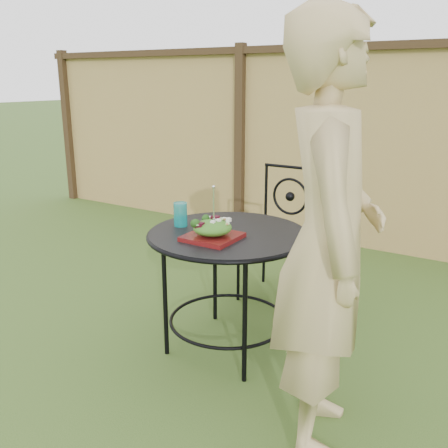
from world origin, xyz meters
name	(u,v)px	position (x,y,z in m)	size (l,w,h in m)	color
ground	(246,345)	(0.00, 0.00, 0.00)	(60.00, 60.00, 0.00)	#284215
fence	(365,148)	(0.00, 2.19, 0.95)	(8.00, 0.12, 1.90)	tan
patio_table	(228,255)	(-0.08, -0.07, 0.59)	(0.92, 0.92, 0.72)	black
patio_chair	(280,230)	(-0.17, 0.79, 0.50)	(0.46, 0.46, 0.95)	black
diner	(328,243)	(0.66, -0.51, 0.91)	(0.67, 0.44, 1.83)	tan
salad_plate	(212,237)	(-0.09, -0.23, 0.74)	(0.27, 0.27, 0.02)	#51100B
salad	(212,228)	(-0.09, -0.23, 0.79)	(0.21, 0.21, 0.08)	#235614
fork	(214,205)	(-0.08, -0.23, 0.92)	(0.01, 0.01, 0.18)	silver
drinking_glass	(180,214)	(-0.39, -0.11, 0.79)	(0.08, 0.08, 0.14)	#0B8080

